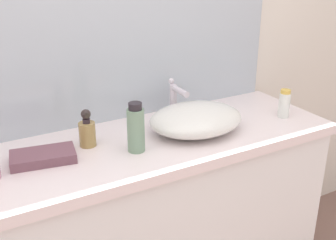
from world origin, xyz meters
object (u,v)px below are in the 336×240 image
Objects in this scene: spray_can at (284,104)px; sink_basin at (196,119)px; lotion_bottle at (136,128)px; folded_hand_towel at (43,157)px; perfume_bottle at (87,131)px.

sink_basin is at bearing 172.02° from spray_can.
lotion_bottle is at bearing -171.51° from sink_basin.
folded_hand_towel is (-0.65, 0.04, -0.04)m from sink_basin.
spray_can is at bearing -9.58° from perfume_bottle.
lotion_bottle is 0.76m from spray_can.
lotion_bottle is at bearing -41.96° from perfume_bottle.
perfume_bottle reaches higher than sink_basin.
folded_hand_towel is at bearing -166.60° from perfume_bottle.
lotion_bottle is at bearing 178.70° from spray_can.
lotion_bottle is 0.36m from folded_hand_towel.
folded_hand_towel is at bearing 176.05° from sink_basin.
sink_basin is 3.12× the size of spray_can.
lotion_bottle is 0.21m from perfume_bottle.
spray_can reaches higher than sink_basin.
spray_can is (0.76, -0.02, -0.03)m from lotion_bottle.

